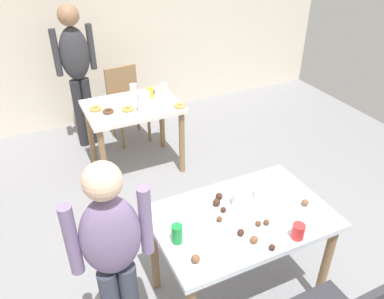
{
  "coord_description": "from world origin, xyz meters",
  "views": [
    {
      "loc": [
        -1.02,
        -1.57,
        2.4
      ],
      "look_at": [
        0.0,
        0.6,
        0.9
      ],
      "focal_mm": 35.77,
      "sensor_mm": 36.0,
      "label": 1
    }
  ],
  "objects_px": {
    "dining_table_near": "(241,228)",
    "dining_table_far": "(133,116)",
    "person_adult_far": "(76,65)",
    "pitcher_far": "(144,102)",
    "soda_can": "(177,234)",
    "person_girl_near": "(113,254)",
    "mixing_bowl": "(268,195)",
    "chair_far_table": "(126,99)"
  },
  "relations": [
    {
      "from": "pitcher_far",
      "to": "person_adult_far",
      "type": "bearing_deg",
      "value": 114.77
    },
    {
      "from": "dining_table_far",
      "to": "pitcher_far",
      "type": "distance_m",
      "value": 0.31
    },
    {
      "from": "dining_table_near",
      "to": "dining_table_far",
      "type": "bearing_deg",
      "value": 93.97
    },
    {
      "from": "person_girl_near",
      "to": "pitcher_far",
      "type": "relative_size",
      "value": 7.04
    },
    {
      "from": "dining_table_far",
      "to": "soda_can",
      "type": "bearing_deg",
      "value": -100.0
    },
    {
      "from": "mixing_bowl",
      "to": "pitcher_far",
      "type": "relative_size",
      "value": 0.9
    },
    {
      "from": "chair_far_table",
      "to": "soda_can",
      "type": "xyz_separation_m",
      "value": [
        -0.46,
        -2.61,
        0.31
      ]
    },
    {
      "from": "dining_table_near",
      "to": "chair_far_table",
      "type": "height_order",
      "value": "chair_far_table"
    },
    {
      "from": "dining_table_far",
      "to": "chair_far_table",
      "type": "relative_size",
      "value": 1.08
    },
    {
      "from": "dining_table_near",
      "to": "soda_can",
      "type": "distance_m",
      "value": 0.5
    },
    {
      "from": "dining_table_far",
      "to": "chair_far_table",
      "type": "height_order",
      "value": "chair_far_table"
    },
    {
      "from": "chair_far_table",
      "to": "pitcher_far",
      "type": "relative_size",
      "value": 4.29
    },
    {
      "from": "dining_table_far",
      "to": "pitcher_far",
      "type": "height_order",
      "value": "pitcher_far"
    },
    {
      "from": "person_adult_far",
      "to": "soda_can",
      "type": "distance_m",
      "value": 2.65
    },
    {
      "from": "dining_table_far",
      "to": "mixing_bowl",
      "type": "distance_m",
      "value": 1.84
    },
    {
      "from": "dining_table_near",
      "to": "chair_far_table",
      "type": "xyz_separation_m",
      "value": [
        -0.01,
        2.57,
        -0.14
      ]
    },
    {
      "from": "mixing_bowl",
      "to": "chair_far_table",
      "type": "bearing_deg",
      "value": 95.76
    },
    {
      "from": "person_adult_far",
      "to": "pitcher_far",
      "type": "bearing_deg",
      "value": -65.23
    },
    {
      "from": "dining_table_near",
      "to": "pitcher_far",
      "type": "bearing_deg",
      "value": 92.42
    },
    {
      "from": "person_girl_near",
      "to": "mixing_bowl",
      "type": "relative_size",
      "value": 7.8
    },
    {
      "from": "dining_table_far",
      "to": "person_girl_near",
      "type": "distance_m",
      "value": 2.07
    },
    {
      "from": "dining_table_near",
      "to": "person_girl_near",
      "type": "bearing_deg",
      "value": -176.23
    },
    {
      "from": "pitcher_far",
      "to": "dining_table_near",
      "type": "bearing_deg",
      "value": -87.58
    },
    {
      "from": "chair_far_table",
      "to": "mixing_bowl",
      "type": "height_order",
      "value": "chair_far_table"
    },
    {
      "from": "chair_far_table",
      "to": "soda_can",
      "type": "distance_m",
      "value": 2.66
    },
    {
      "from": "dining_table_far",
      "to": "person_girl_near",
      "type": "bearing_deg",
      "value": -110.34
    },
    {
      "from": "person_adult_far",
      "to": "dining_table_far",
      "type": "bearing_deg",
      "value": -63.11
    },
    {
      "from": "person_girl_near",
      "to": "person_adult_far",
      "type": "relative_size",
      "value": 0.88
    },
    {
      "from": "soda_can",
      "to": "pitcher_far",
      "type": "height_order",
      "value": "pitcher_far"
    },
    {
      "from": "person_girl_near",
      "to": "person_adult_far",
      "type": "xyz_separation_m",
      "value": [
        0.34,
        2.67,
        0.13
      ]
    },
    {
      "from": "person_adult_far",
      "to": "pitcher_far",
      "type": "distance_m",
      "value": 1.04
    },
    {
      "from": "chair_far_table",
      "to": "person_girl_near",
      "type": "distance_m",
      "value": 2.78
    },
    {
      "from": "pitcher_far",
      "to": "dining_table_far",
      "type": "bearing_deg",
      "value": 106.37
    },
    {
      "from": "dining_table_far",
      "to": "soda_can",
      "type": "relative_size",
      "value": 7.72
    },
    {
      "from": "mixing_bowl",
      "to": "soda_can",
      "type": "bearing_deg",
      "value": -171.47
    },
    {
      "from": "chair_far_table",
      "to": "soda_can",
      "type": "relative_size",
      "value": 7.13
    },
    {
      "from": "mixing_bowl",
      "to": "pitcher_far",
      "type": "bearing_deg",
      "value": 101.13
    },
    {
      "from": "dining_table_near",
      "to": "mixing_bowl",
      "type": "height_order",
      "value": "mixing_bowl"
    },
    {
      "from": "person_girl_near",
      "to": "soda_can",
      "type": "bearing_deg",
      "value": 3.65
    },
    {
      "from": "soda_can",
      "to": "chair_far_table",
      "type": "bearing_deg",
      "value": 80.04
    },
    {
      "from": "soda_can",
      "to": "pitcher_far",
      "type": "relative_size",
      "value": 0.6
    },
    {
      "from": "person_girl_near",
      "to": "person_adult_far",
      "type": "distance_m",
      "value": 2.69
    }
  ]
}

